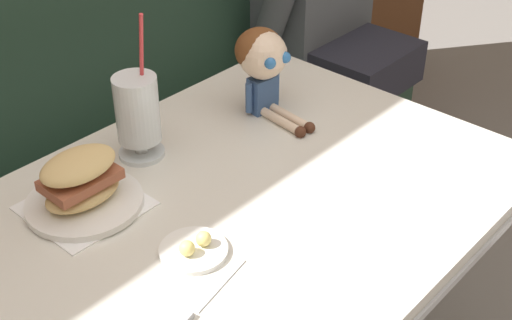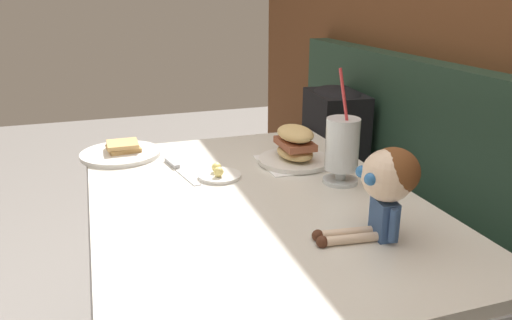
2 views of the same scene
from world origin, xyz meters
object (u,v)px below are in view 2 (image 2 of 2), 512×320
at_px(toast_plate, 121,152).
at_px(seated_doll, 387,180).
at_px(milkshake_glass, 342,147).
at_px(backpack, 333,132).
at_px(sandwich_plate, 295,149).
at_px(butter_knife, 176,167).
at_px(butter_saucer, 219,174).

height_order(toast_plate, seated_doll, seated_doll).
distance_m(milkshake_glass, backpack, 0.82).
distance_m(sandwich_plate, seated_doll, 0.50).
bearing_deg(toast_plate, seated_doll, 33.53).
bearing_deg(toast_plate, butter_knife, 40.08).
distance_m(sandwich_plate, butter_knife, 0.36).
distance_m(toast_plate, seated_doll, 0.89).
xyz_separation_m(sandwich_plate, butter_saucer, (0.05, -0.25, -0.04)).
xyz_separation_m(butter_knife, seated_doll, (0.57, 0.34, 0.12)).
bearing_deg(butter_knife, milkshake_glass, 57.85).
bearing_deg(toast_plate, milkshake_glass, 52.19).
bearing_deg(butter_saucer, seated_doll, 28.23).
xyz_separation_m(milkshake_glass, butter_knife, (-0.25, -0.41, -0.10)).
relative_size(toast_plate, backpack, 0.62).
distance_m(toast_plate, milkshake_glass, 0.70).
bearing_deg(butter_saucer, milkshake_glass, 65.15).
distance_m(toast_plate, sandwich_plate, 0.55).
distance_m(milkshake_glass, sandwich_plate, 0.20).
bearing_deg(milkshake_glass, sandwich_plate, -163.20).
xyz_separation_m(toast_plate, sandwich_plate, (0.24, 0.49, 0.03)).
bearing_deg(backpack, toast_plate, -72.17).
distance_m(milkshake_glass, butter_saucer, 0.35).
bearing_deg(butter_knife, backpack, 121.46).
xyz_separation_m(toast_plate, milkshake_glass, (0.43, 0.55, 0.09)).
bearing_deg(butter_knife, seated_doll, 31.30).
xyz_separation_m(toast_plate, backpack, (-0.29, 0.90, -0.09)).
relative_size(toast_plate, milkshake_glass, 0.79).
distance_m(butter_knife, seated_doll, 0.67).
bearing_deg(seated_doll, milkshake_glass, 168.71).
relative_size(milkshake_glass, seated_doll, 1.40).
height_order(toast_plate, butter_saucer, toast_plate).
relative_size(toast_plate, butter_knife, 1.07).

